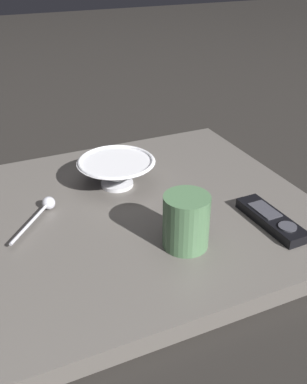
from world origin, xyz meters
name	(u,v)px	position (x,y,z in m)	size (l,w,h in m)	color
ground_plane	(146,220)	(0.00, 0.00, 0.00)	(6.00, 6.00, 0.00)	black
table	(146,213)	(0.00, 0.00, 0.02)	(0.63, 0.66, 0.03)	#5B5651
cereal_bowl	(117,171)	(0.10, 0.02, 0.07)	(0.17, 0.17, 0.06)	silver
coffee_mug	(186,221)	(-0.15, -0.01, 0.08)	(0.08, 0.08, 0.10)	#4C724C
teaspoon	(45,207)	(0.06, 0.19, 0.05)	(0.12, 0.11, 0.03)	silver
tv_remote_near	(271,219)	(-0.16, -0.19, 0.04)	(0.16, 0.05, 0.02)	black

